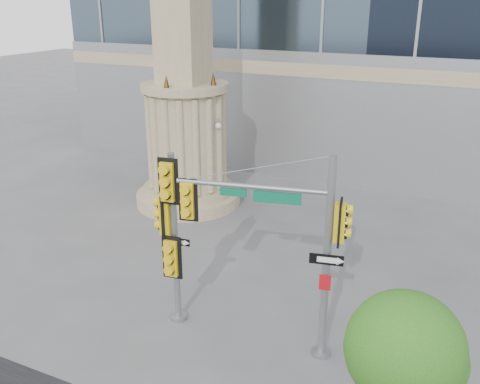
% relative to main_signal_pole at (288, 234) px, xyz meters
% --- Properties ---
extents(ground, '(120.00, 120.00, 0.00)m').
position_rel_main_signal_pole_xyz_m(ground, '(-1.34, -1.31, -3.18)').
color(ground, '#545456').
rests_on(ground, ground).
extents(monument, '(4.40, 4.40, 16.60)m').
position_rel_main_signal_pole_xyz_m(monument, '(-7.34, 7.69, 2.33)').
color(monument, tan).
rests_on(monument, ground).
extents(main_signal_pole, '(3.95, 1.15, 5.14)m').
position_rel_main_signal_pole_xyz_m(main_signal_pole, '(0.00, 0.00, 0.00)').
color(main_signal_pole, slate).
rests_on(main_signal_pole, ground).
extents(secondary_signal_pole, '(0.85, 0.62, 4.76)m').
position_rel_main_signal_pole_xyz_m(secondary_signal_pole, '(-3.15, -0.12, -0.39)').
color(secondary_signal_pole, slate).
rests_on(secondary_signal_pole, ground).
extents(street_tree, '(2.23, 2.18, 3.48)m').
position_rel_main_signal_pole_xyz_m(street_tree, '(3.11, -2.09, -0.89)').
color(street_tree, tan).
rests_on(street_tree, ground).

